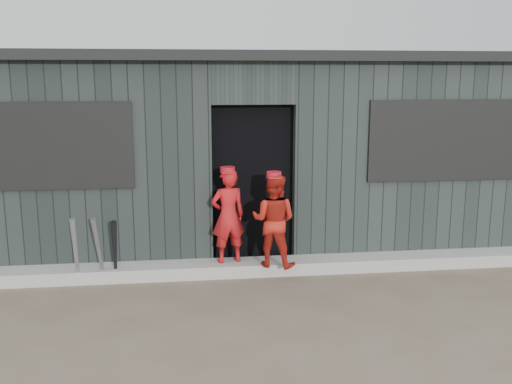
{
  "coord_description": "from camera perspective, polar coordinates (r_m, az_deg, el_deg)",
  "views": [
    {
      "loc": [
        -0.81,
        -4.67,
        2.32
      ],
      "look_at": [
        0.0,
        1.8,
        1.0
      ],
      "focal_mm": 40.0,
      "sensor_mm": 36.0,
      "label": 1
    }
  ],
  "objects": [
    {
      "name": "ground",
      "position": [
        5.28,
        2.52,
        -14.64
      ],
      "size": [
        80.0,
        80.0,
        0.0
      ],
      "primitive_type": "plane",
      "color": "brown",
      "rests_on": "ground"
    },
    {
      "name": "curb",
      "position": [
        6.92,
        -0.02,
        -7.5
      ],
      "size": [
        8.0,
        0.36,
        0.15
      ],
      "primitive_type": "cube",
      "color": "#9E9D99",
      "rests_on": "ground"
    },
    {
      "name": "bat_left",
      "position": [
        6.69,
        -17.58,
        -5.72
      ],
      "size": [
        0.09,
        0.28,
        0.81
      ],
      "primitive_type": "cone",
      "rotation": [
        0.26,
        0.0,
        0.07
      ],
      "color": "gray",
      "rests_on": "ground"
    },
    {
      "name": "bat_mid",
      "position": [
        6.68,
        -15.44,
        -5.66
      ],
      "size": [
        0.15,
        0.26,
        0.8
      ],
      "primitive_type": "cone",
      "rotation": [
        0.24,
        0.0,
        -0.32
      ],
      "color": "slate",
      "rests_on": "ground"
    },
    {
      "name": "bat_right",
      "position": [
        6.69,
        -13.94,
        -5.75
      ],
      "size": [
        0.11,
        0.29,
        0.76
      ],
      "primitive_type": "cone",
      "rotation": [
        0.29,
        0.0,
        0.15
      ],
      "color": "black",
      "rests_on": "ground"
    },
    {
      "name": "player_red_left",
      "position": [
        6.72,
        -2.81,
        -2.41
      ],
      "size": [
        0.46,
        0.36,
        1.12
      ],
      "primitive_type": "imported",
      "rotation": [
        0.0,
        0.0,
        3.38
      ],
      "color": "red",
      "rests_on": "curb"
    },
    {
      "name": "player_red_right",
      "position": [
        6.59,
        1.78,
        -2.84
      ],
      "size": [
        0.65,
        0.6,
        1.09
      ],
      "primitive_type": "imported",
      "rotation": [
        0.0,
        0.0,
        2.71
      ],
      "color": "#B52116",
      "rests_on": "curb"
    },
    {
      "name": "player_grey_back",
      "position": [
        7.44,
        4.15,
        -1.4
      ],
      "size": [
        0.77,
        0.64,
        1.34
      ],
      "primitive_type": "imported",
      "rotation": [
        0.0,
        0.0,
        3.51
      ],
      "color": "#A8A8A8",
      "rests_on": "ground"
    },
    {
      "name": "dugout",
      "position": [
        8.28,
        -1.47,
        4.27
      ],
      "size": [
        8.3,
        3.3,
        2.62
      ],
      "color": "black",
      "rests_on": "ground"
    }
  ]
}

